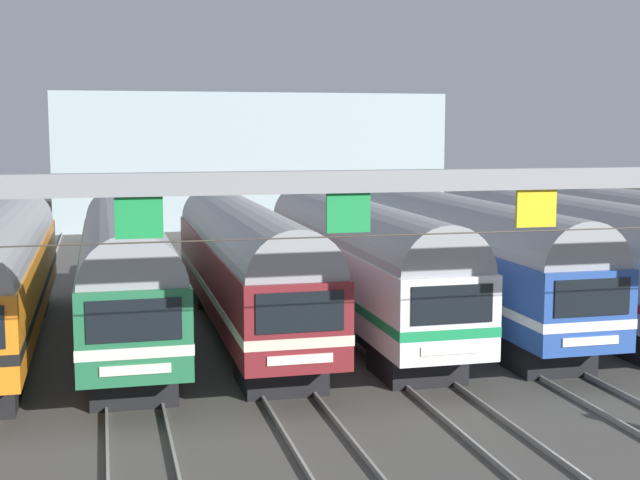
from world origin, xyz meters
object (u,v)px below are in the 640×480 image
(commuter_train_blue, at_px, (463,253))
(commuter_train_green, at_px, (125,265))
(catenary_gantry, at_px, (536,218))
(commuter_train_maroon, at_px, (244,261))
(commuter_train_white, at_px, (357,257))
(commuter_train_stainless, at_px, (563,249))

(commuter_train_blue, bearing_deg, commuter_train_green, 179.98)
(commuter_train_green, relative_size, commuter_train_blue, 1.00)
(commuter_train_green, bearing_deg, commuter_train_blue, -0.02)
(catenary_gantry, bearing_deg, commuter_train_blue, 73.11)
(commuter_train_green, distance_m, catenary_gantry, 16.03)
(commuter_train_maroon, xyz_separation_m, catenary_gantry, (4.10, -13.50, 2.74))
(commuter_train_white, xyz_separation_m, commuter_train_stainless, (8.19, 0.00, 0.00))
(commuter_train_maroon, relative_size, commuter_train_stainless, 1.00)
(commuter_train_white, relative_size, commuter_train_stainless, 1.00)
(commuter_train_green, height_order, commuter_train_blue, commuter_train_green)
(commuter_train_blue, distance_m, commuter_train_stainless, 4.10)
(catenary_gantry, bearing_deg, commuter_train_stainless, 58.75)
(commuter_train_stainless, xyz_separation_m, catenary_gantry, (-8.19, -13.50, 2.74))
(commuter_train_blue, relative_size, catenary_gantry, 0.61)
(commuter_train_maroon, height_order, catenary_gantry, catenary_gantry)
(commuter_train_green, bearing_deg, catenary_gantry, -58.75)
(commuter_train_maroon, relative_size, catenary_gantry, 0.61)
(commuter_train_maroon, bearing_deg, commuter_train_blue, -0.03)
(commuter_train_green, distance_m, commuter_train_blue, 12.29)
(commuter_train_white, distance_m, catenary_gantry, 13.78)
(commuter_train_green, bearing_deg, commuter_train_maroon, 0.00)
(commuter_train_blue, height_order, commuter_train_stainless, commuter_train_stainless)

